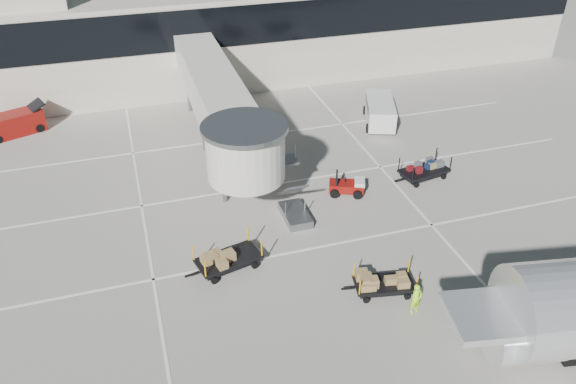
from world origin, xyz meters
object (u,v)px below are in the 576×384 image
Objects in this scene: baggage_tug at (347,186)px; suitcase_cart at (424,171)px; ground_worker at (416,299)px; box_cart_near at (383,284)px; belt_loader at (15,124)px; box_cart_far at (228,260)px; minivan at (380,109)px.

suitcase_cart reaches higher than baggage_tug.
ground_worker is at bearing -72.20° from baggage_tug.
baggage_tug is at bearing 72.24° from ground_worker.
ground_worker is at bearing -50.19° from box_cart_near.
belt_loader is at bearing 140.18° from suitcase_cart.
baggage_tug is 10.03m from box_cart_far.
minivan is 1.13× the size of belt_loader.
suitcase_cart is at bearing 24.63° from baggage_tug.
ground_worker is at bearing -73.46° from belt_loader.
box_cart_far is at bearing -127.86° from baggage_tug.
ground_worker is 0.31× the size of minivan.
box_cart_far is at bearing -170.39° from suitcase_cart.
suitcase_cart is 0.76× the size of minivan.
box_cart_near is at bearing -72.95° from belt_loader.
belt_loader reaches higher than minivan.
minivan reaches higher than ground_worker.
minivan is (14.98, 13.74, 0.53)m from box_cart_far.
suitcase_cart is 1.09× the size of box_cart_near.
box_cart_near is (-1.81, -8.99, 0.05)m from baggage_tug.
suitcase_cart is at bearing -75.09° from minivan.
box_cart_far reaches higher than baggage_tug.
ground_worker is (-6.41, -10.84, 0.29)m from suitcase_cart.
baggage_tug is 0.46× the size of minivan.
ground_worker reaches higher than baggage_tug.
ground_worker reaches higher than box_cart_near.
ground_worker is (7.84, -5.68, 0.22)m from box_cart_far.
box_cart_far is at bearing 160.19° from box_cart_near.
suitcase_cart reaches higher than box_cart_near.
suitcase_cart is 8.63m from minivan.
suitcase_cart is 15.16m from box_cart_far.
box_cart_near is at bearing -94.67° from minivan.
belt_loader is at bearing 107.41° from box_cart_far.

